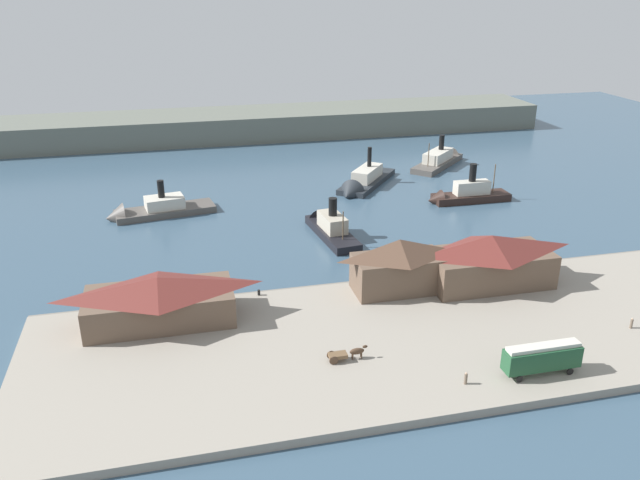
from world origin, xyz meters
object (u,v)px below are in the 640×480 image
object	(u,v)px
ferry_shed_west_terminal	(159,299)
mooring_post_west	(259,293)
ferry_shed_customs_shed	(490,259)
horse_cart	(346,354)
pedestrian_walking_west	(466,379)
ferry_mid_harbor	(442,159)
ferry_shed_central_terminal	(399,265)
street_tram	(542,357)
mooring_post_center_east	(548,262)
ferry_departing_north	(362,183)
ferry_moored_west	(463,195)
pedestrian_by_tram	(631,323)
ferry_near_quay	(329,226)
ferry_approaching_east	(150,211)

from	to	relation	value
ferry_shed_west_terminal	mooring_post_west	size ratio (longest dim) A/B	23.98
ferry_shed_customs_shed	horse_cart	bearing A→B (deg)	-150.23
pedestrian_walking_west	mooring_post_west	size ratio (longest dim) A/B	1.85
ferry_mid_harbor	ferry_shed_customs_shed	bearing A→B (deg)	-108.01
ferry_shed_central_terminal	pedestrian_walking_west	world-z (taller)	ferry_shed_central_terminal
ferry_shed_customs_shed	street_tram	size ratio (longest dim) A/B	2.01
ferry_shed_west_terminal	mooring_post_center_east	xyz separation A→B (m)	(66.55, 4.75, -3.14)
ferry_shed_customs_shed	ferry_shed_central_terminal	bearing A→B (deg)	175.54
ferry_shed_central_terminal	ferry_departing_north	distance (m)	57.94
ferry_shed_central_terminal	street_tram	xyz separation A→B (m)	(9.64, -26.53, -2.02)
ferry_shed_customs_shed	ferry_moored_west	xyz separation A→B (m)	(15.76, 42.54, -3.91)
horse_cart	mooring_post_west	world-z (taller)	horse_cart
ferry_moored_west	pedestrian_walking_west	bearing A→B (deg)	-115.02
street_tram	mooring_post_west	xyz separation A→B (m)	(-31.73, 29.91, -2.01)
street_tram	ferry_moored_west	size ratio (longest dim) A/B	0.52
pedestrian_by_tram	mooring_post_center_east	world-z (taller)	pedestrian_by_tram
ferry_moored_west	ferry_near_quay	distance (m)	37.05
ferry_shed_central_terminal	mooring_post_center_east	distance (m)	29.75
ferry_shed_customs_shed	ferry_mid_harbor	world-z (taller)	ferry_shed_customs_shed
ferry_departing_north	ferry_near_quay	size ratio (longest dim) A/B	1.14
ferry_shed_central_terminal	ferry_moored_west	bearing A→B (deg)	53.12
ferry_shed_west_terminal	street_tram	distance (m)	53.22
ferry_moored_west	ferry_near_quay	xyz separation A→B (m)	(-35.06, -11.97, -0.00)
ferry_shed_customs_shed	horse_cart	distance (m)	33.49
ferry_mid_harbor	ferry_moored_west	bearing A→B (deg)	-104.73
horse_cart	street_tram	bearing A→B (deg)	-20.67
pedestrian_walking_west	ferry_near_quay	distance (m)	55.89
street_tram	ferry_approaching_east	xyz separation A→B (m)	(-48.83, 74.70, -2.39)
pedestrian_walking_west	ferry_near_quay	xyz separation A→B (m)	(-3.43, 55.78, -0.34)
ferry_moored_west	ferry_near_quay	world-z (taller)	ferry_moored_west
ferry_shed_west_terminal	ferry_shed_central_terminal	bearing A→B (deg)	2.18
ferry_departing_north	mooring_post_west	bearing A→B (deg)	-122.04
ferry_shed_customs_shed	street_tram	distance (m)	26.02
street_tram	ferry_moored_west	bearing A→B (deg)	72.52
ferry_shed_central_terminal	ferry_moored_west	distance (m)	51.85
horse_cart	mooring_post_center_east	xyz separation A→B (m)	(42.95, 21.07, -0.48)
ferry_shed_west_terminal	horse_cart	xyz separation A→B (m)	(23.60, -16.32, -2.66)
ferry_shed_central_terminal	mooring_post_center_east	world-z (taller)	ferry_shed_central_terminal
horse_cart	pedestrian_walking_west	world-z (taller)	horse_cart
mooring_post_west	ferry_departing_north	world-z (taller)	ferry_departing_north
ferry_departing_north	ferry_moored_west	bearing A→B (deg)	-37.76
pedestrian_by_tram	pedestrian_walking_west	distance (m)	30.06
ferry_shed_central_terminal	horse_cart	world-z (taller)	ferry_shed_central_terminal
ferry_shed_west_terminal	pedestrian_walking_west	xyz separation A→B (m)	(36.66, -24.99, -2.83)
ferry_shed_customs_shed	ferry_approaching_east	world-z (taller)	ferry_shed_customs_shed
ferry_shed_customs_shed	ferry_departing_north	size ratio (longest dim) A/B	0.85
horse_cart	ferry_mid_harbor	distance (m)	104.52
pedestrian_walking_west	ferry_shed_west_terminal	bearing A→B (deg)	145.72
ferry_shed_central_terminal	horse_cart	xyz separation A→B (m)	(-13.66, -17.74, -3.55)
horse_cart	pedestrian_walking_west	distance (m)	15.67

